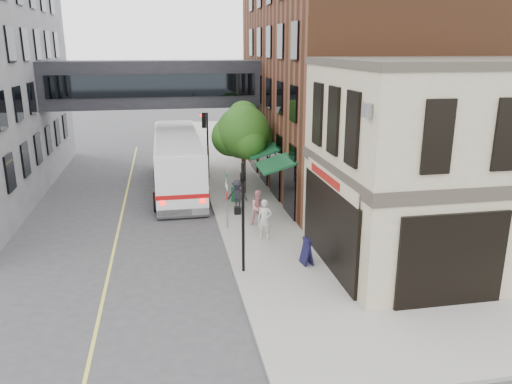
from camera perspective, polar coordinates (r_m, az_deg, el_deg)
name	(u,v)px	position (r m, az deg, el deg)	size (l,w,h in m)	color
ground	(241,298)	(18.72, -1.67, -12.07)	(120.00, 120.00, 0.00)	#38383A
sidewalk_main	(238,190)	(31.86, -2.05, 0.24)	(4.00, 60.00, 0.15)	gray
corner_building	(448,164)	(22.08, 21.05, 2.97)	(10.19, 8.12, 8.45)	tan
brick_building	(357,77)	(33.72, 11.44, 12.77)	(13.76, 18.00, 14.00)	#552F1A
skyway_bridge	(153,84)	(34.37, -11.65, 12.00)	(14.00, 3.18, 3.00)	black
traffic_signal_near	(242,204)	(19.43, -1.59, -1.42)	(0.44, 0.22, 4.60)	black
traffic_signal_far	(205,132)	(33.85, -5.80, 6.79)	(0.53, 0.28, 4.50)	black
street_sign_pole	(227,194)	(24.47, -3.36, -0.24)	(0.08, 0.75, 3.00)	gray
street_tree	(243,132)	(30.28, -1.53, 6.84)	(3.80, 3.20, 5.60)	#382619
lane_marking	(121,218)	(27.86, -15.18, -2.88)	(0.12, 40.00, 0.01)	#D8CC4C
bus	(178,159)	(32.50, -8.94, 3.75)	(3.11, 12.79, 3.44)	white
pedestrian_a	(265,220)	(23.39, 0.99, -3.16)	(0.69, 0.45, 1.89)	beige
pedestrian_b	(259,207)	(25.26, 0.31, -1.78)	(0.87, 0.68, 1.80)	pink
pedestrian_c	(237,195)	(27.42, -2.13, -0.37)	(1.13, 0.65, 1.75)	#222029
newspaper_box	(235,194)	(29.17, -2.37, -0.25)	(0.44, 0.39, 0.87)	#125129
sandwich_board	(307,251)	(20.97, 5.83, -6.75)	(0.40, 0.63, 1.12)	black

